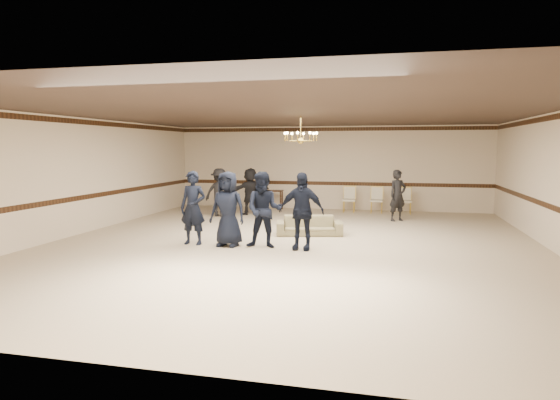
{
  "coord_description": "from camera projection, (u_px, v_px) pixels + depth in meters",
  "views": [
    {
      "loc": [
        2.34,
        -11.47,
        2.37
      ],
      "look_at": [
        -0.21,
        -0.5,
        1.14
      ],
      "focal_mm": 30.75,
      "sensor_mm": 36.0,
      "label": 1
    }
  ],
  "objects": [
    {
      "name": "banquet_chair_mid",
      "position": [
        377.0,
        200.0,
        17.41
      ],
      "size": [
        0.48,
        0.48,
        0.94
      ],
      "primitive_type": null,
      "rotation": [
        0.0,
        0.0,
        -0.06
      ],
      "color": "beige",
      "rests_on": "floor"
    },
    {
      "name": "console_table",
      "position": [
        271.0,
        200.0,
        18.52
      ],
      "size": [
        0.9,
        0.4,
        0.75
      ],
      "primitive_type": "cube",
      "rotation": [
        0.0,
        0.0,
        0.03
      ],
      "color": "black",
      "rests_on": "floor"
    },
    {
      "name": "adult_right",
      "position": [
        398.0,
        195.0,
        15.51
      ],
      "size": [
        0.73,
        0.68,
        1.67
      ],
      "primitive_type": "imported",
      "rotation": [
        0.0,
        0.0,
        0.62
      ],
      "color": "black",
      "rests_on": "floor"
    },
    {
      "name": "settee",
      "position": [
        309.0,
        225.0,
        13.09
      ],
      "size": [
        1.9,
        1.08,
        0.52
      ],
      "primitive_type": "imported",
      "rotation": [
        0.0,
        0.0,
        0.22
      ],
      "color": "#75714E",
      "rests_on": "floor"
    },
    {
      "name": "boy_b",
      "position": [
        228.0,
        209.0,
        11.54
      ],
      "size": [
        0.93,
        0.65,
        1.81
      ],
      "primitive_type": "imported",
      "rotation": [
        0.0,
        0.0,
        -0.09
      ],
      "color": "black",
      "rests_on": "floor"
    },
    {
      "name": "chair_rail",
      "position": [
        329.0,
        183.0,
        18.54
      ],
      "size": [
        12.0,
        0.02,
        0.14
      ],
      "primitive_type": "cube",
      "color": "#372010",
      "rests_on": "wall_back"
    },
    {
      "name": "boy_d",
      "position": [
        301.0,
        211.0,
        11.13
      ],
      "size": [
        1.08,
        0.48,
        1.81
      ],
      "primitive_type": "imported",
      "rotation": [
        0.0,
        0.0,
        -0.03
      ],
      "color": "black",
      "rests_on": "floor"
    },
    {
      "name": "chandelier",
      "position": [
        301.0,
        128.0,
        12.54
      ],
      "size": [
        0.94,
        0.94,
        0.89
      ],
      "primitive_type": null,
      "color": "gold",
      "rests_on": "ceiling"
    },
    {
      "name": "room",
      "position": [
        293.0,
        179.0,
        11.71
      ],
      "size": [
        12.01,
        14.01,
        3.21
      ],
      "color": "tan",
      "rests_on": "ground"
    },
    {
      "name": "boy_a",
      "position": [
        193.0,
        208.0,
        11.74
      ],
      "size": [
        0.68,
        0.47,
        1.81
      ],
      "primitive_type": "imported",
      "rotation": [
        0.0,
        0.0,
        -0.06
      ],
      "color": "black",
      "rests_on": "floor"
    },
    {
      "name": "banquet_chair_left",
      "position": [
        349.0,
        200.0,
        17.64
      ],
      "size": [
        0.47,
        0.47,
        0.94
      ],
      "primitive_type": null,
      "rotation": [
        0.0,
        0.0,
        0.03
      ],
      "color": "beige",
      "rests_on": "floor"
    },
    {
      "name": "adult_mid",
      "position": [
        250.0,
        191.0,
        17.05
      ],
      "size": [
        1.52,
        1.33,
        1.67
      ],
      "primitive_type": "imported",
      "rotation": [
        0.0,
        0.0,
        3.8
      ],
      "color": "black",
      "rests_on": "floor"
    },
    {
      "name": "banquet_chair_right",
      "position": [
        405.0,
        201.0,
        17.19
      ],
      "size": [
        0.49,
        0.49,
        0.94
      ],
      "primitive_type": null,
      "rotation": [
        0.0,
        0.0,
        0.09
      ],
      "color": "beige",
      "rests_on": "floor"
    },
    {
      "name": "adult_left",
      "position": [
        220.0,
        192.0,
        16.57
      ],
      "size": [
        1.12,
        0.69,
        1.67
      ],
      "primitive_type": "imported",
      "rotation": [
        0.0,
        0.0,
        3.07
      ],
      "color": "black",
      "rests_on": "floor"
    },
    {
      "name": "crown_molding",
      "position": [
        330.0,
        129.0,
        18.32
      ],
      "size": [
        12.0,
        0.02,
        0.14
      ],
      "primitive_type": "cube",
      "color": "#372010",
      "rests_on": "wall_back"
    },
    {
      "name": "boy_c",
      "position": [
        264.0,
        210.0,
        11.33
      ],
      "size": [
        0.91,
        0.73,
        1.81
      ],
      "primitive_type": "imported",
      "rotation": [
        0.0,
        0.0,
        0.05
      ],
      "color": "black",
      "rests_on": "floor"
    }
  ]
}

